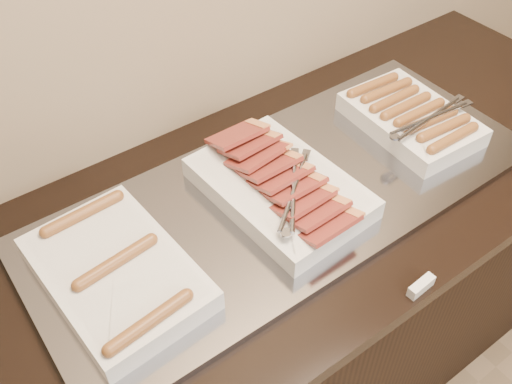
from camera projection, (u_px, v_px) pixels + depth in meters
counter at (279, 307)px, 1.63m from camera, size 2.06×0.76×0.90m
warming_tray at (288, 194)px, 1.31m from camera, size 1.20×0.50×0.02m
dish_left at (116, 272)px, 1.11m from camera, size 0.27×0.38×0.07m
dish_center at (280, 186)px, 1.27m from camera, size 0.28×0.41×0.09m
dish_right at (412, 118)px, 1.45m from camera, size 0.26×0.34×0.08m
label_holder at (421, 286)px, 1.13m from camera, size 0.06×0.02×0.03m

